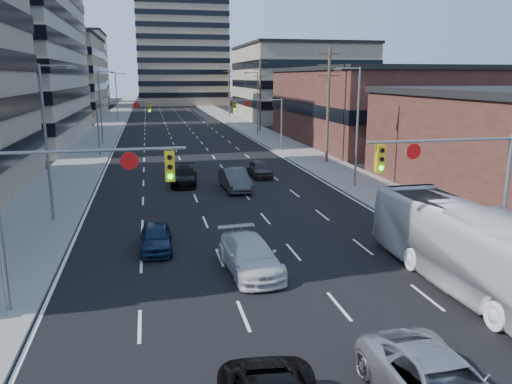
{
  "coord_description": "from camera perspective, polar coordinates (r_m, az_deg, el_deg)",
  "views": [
    {
      "loc": [
        -4.78,
        -10.0,
        8.3
      ],
      "look_at": [
        0.76,
        15.78,
        2.2
      ],
      "focal_mm": 35.0,
      "sensor_mm": 36.0,
      "label": 1
    }
  ],
  "objects": [
    {
      "name": "road_surface",
      "position": [
        140.32,
        -10.29,
        9.43
      ],
      "size": [
        18.0,
        300.0,
        0.02
      ],
      "primitive_type": "cube",
      "color": "black",
      "rests_on": "ground"
    },
    {
      "name": "sidewalk_left",
      "position": [
        140.4,
        -15.04,
        9.23
      ],
      "size": [
        5.0,
        300.0,
        0.15
      ],
      "primitive_type": "cube",
      "color": "slate",
      "rests_on": "ground"
    },
    {
      "name": "sidewalk_right",
      "position": [
        141.18,
        -5.56,
        9.62
      ],
      "size": [
        5.0,
        300.0,
        0.15
      ],
      "primitive_type": "cube",
      "color": "slate",
      "rests_on": "ground"
    },
    {
      "name": "office_left_far",
      "position": [
        111.67,
        -22.54,
        11.9
      ],
      "size": [
        20.0,
        30.0,
        16.0
      ],
      "primitive_type": "cube",
      "color": "gray",
      "rests_on": "ground"
    },
    {
      "name": "storefront_right_mid",
      "position": [
        66.65,
        13.67,
        9.39
      ],
      "size": [
        20.0,
        30.0,
        9.0
      ],
      "primitive_type": "cube",
      "color": "#472119",
      "rests_on": "ground"
    },
    {
      "name": "office_right_far",
      "position": [
        102.43,
        4.89,
        12.25
      ],
      "size": [
        22.0,
        28.0,
        14.0
      ],
      "primitive_type": "cube",
      "color": "gray",
      "rests_on": "ground"
    },
    {
      "name": "apartment_tower",
      "position": [
        161.69,
        -8.74,
        20.24
      ],
      "size": [
        26.0,
        26.0,
        58.0
      ],
      "primitive_type": "cube",
      "color": "gray",
      "rests_on": "ground"
    },
    {
      "name": "bg_block_left",
      "position": [
        151.79,
        -21.48,
        12.79
      ],
      "size": [
        24.0,
        24.0,
        20.0
      ],
      "primitive_type": "cube",
      "color": "#ADA089",
      "rests_on": "ground"
    },
    {
      "name": "bg_block_right",
      "position": [
        144.77,
        2.66,
        12.1
      ],
      "size": [
        22.0,
        22.0,
        12.0
      ],
      "primitive_type": "cube",
      "color": "gray",
      "rests_on": "ground"
    },
    {
      "name": "signal_near_left",
      "position": [
        18.62,
        -20.09,
        -0.09
      ],
      "size": [
        6.59,
        0.33,
        6.0
      ],
      "color": "slate",
      "rests_on": "ground"
    },
    {
      "name": "signal_near_right",
      "position": [
        22.12,
        21.72,
        1.75
      ],
      "size": [
        6.59,
        0.33,
        6.0
      ],
      "color": "slate",
      "rests_on": "ground"
    },
    {
      "name": "signal_far_left",
      "position": [
        55.21,
        -15.27,
        8.42
      ],
      "size": [
        6.09,
        0.33,
        6.0
      ],
      "color": "slate",
      "rests_on": "ground"
    },
    {
      "name": "signal_far_right",
      "position": [
        56.53,
        0.65,
        8.97
      ],
      "size": [
        6.09,
        0.33,
        6.0
      ],
      "color": "slate",
      "rests_on": "ground"
    },
    {
      "name": "utility_pole_block",
      "position": [
        49.1,
        8.25,
        9.95
      ],
      "size": [
        2.2,
        0.28,
        11.0
      ],
      "color": "#4C3D2D",
      "rests_on": "ground"
    },
    {
      "name": "utility_pole_midblock",
      "position": [
        77.91,
        0.48,
        11.17
      ],
      "size": [
        2.2,
        0.28,
        11.0
      ],
      "color": "#4C3D2D",
      "rests_on": "ground"
    },
    {
      "name": "utility_pole_distant",
      "position": [
        107.38,
        -3.08,
        11.66
      ],
      "size": [
        2.2,
        0.28,
        11.0
      ],
      "color": "#4C3D2D",
      "rests_on": "ground"
    },
    {
      "name": "streetlight_left_near",
      "position": [
        30.68,
        -22.62,
        5.96
      ],
      "size": [
        2.03,
        0.22,
        9.0
      ],
      "color": "slate",
      "rests_on": "ground"
    },
    {
      "name": "streetlight_left_mid",
      "position": [
        65.32,
        -17.24,
        9.6
      ],
      "size": [
        2.03,
        0.22,
        9.0
      ],
      "color": "slate",
      "rests_on": "ground"
    },
    {
      "name": "streetlight_left_far",
      "position": [
        100.2,
        -15.57,
        10.7
      ],
      "size": [
        2.03,
        0.22,
        9.0
      ],
      "color": "slate",
      "rests_on": "ground"
    },
    {
      "name": "streetlight_right_near",
      "position": [
        38.26,
        11.31,
        7.91
      ],
      "size": [
        2.03,
        0.22,
        9.0
      ],
      "color": "slate",
      "rests_on": "ground"
    },
    {
      "name": "streetlight_right_far",
      "position": [
        71.68,
        0.07,
        10.43
      ],
      "size": [
        2.03,
        0.22,
        9.0
      ],
      "color": "slate",
      "rests_on": "ground"
    },
    {
      "name": "white_van",
      "position": [
        21.82,
        -0.71,
        -7.24
      ],
      "size": [
        2.45,
        5.23,
        1.48
      ],
      "primitive_type": "imported",
      "rotation": [
        0.0,
        0.0,
        0.08
      ],
      "color": "silver",
      "rests_on": "ground"
    },
    {
      "name": "transit_bus",
      "position": [
        21.51,
        23.52,
        -6.07
      ],
      "size": [
        2.89,
        11.94,
        3.32
      ],
      "primitive_type": "imported",
      "rotation": [
        0.0,
        0.0,
        0.01
      ],
      "color": "silver",
      "rests_on": "ground"
    },
    {
      "name": "sedan_blue",
      "position": [
        24.94,
        -11.37,
        -5.1
      ],
      "size": [
        1.61,
        3.85,
        1.3
      ],
      "primitive_type": "imported",
      "rotation": [
        0.0,
        0.0,
        -0.02
      ],
      "color": "#0E1D38",
      "rests_on": "ground"
    },
    {
      "name": "sedan_grey_center",
      "position": [
        37.35,
        -2.42,
        1.43
      ],
      "size": [
        1.91,
        4.92,
        1.6
      ],
      "primitive_type": "imported",
      "rotation": [
        0.0,
        0.0,
        0.05
      ],
      "color": "#38383B",
      "rests_on": "ground"
    },
    {
      "name": "sedan_black_far",
      "position": [
        39.65,
        -8.22,
        1.84
      ],
      "size": [
        2.46,
        5.02,
        1.41
      ],
      "primitive_type": "imported",
      "rotation": [
        0.0,
        0.0,
        -0.1
      ],
      "color": "black",
      "rests_on": "ground"
    },
    {
      "name": "sedan_grey_right",
      "position": [
        42.39,
        0.44,
        2.68
      ],
      "size": [
        1.73,
        4.1,
        1.38
      ],
      "primitive_type": "imported",
      "rotation": [
        0.0,
        0.0,
        0.03
      ],
      "color": "#303032",
      "rests_on": "ground"
    }
  ]
}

